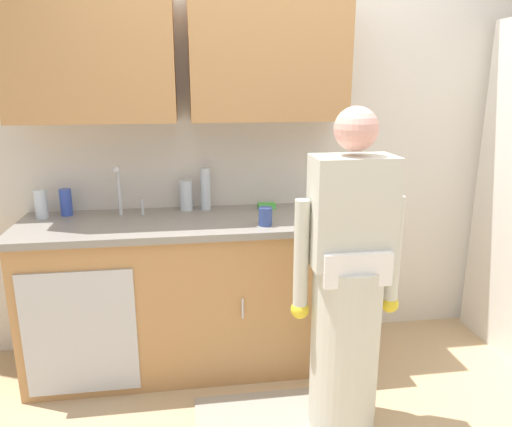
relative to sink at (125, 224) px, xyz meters
The scene contains 14 objects.
ground_plane 1.48m from the sink, 37.78° to the right, with size 9.00×9.00×0.00m, color tan.
kitchen_wall_with_uppers 0.99m from the sink, 20.40° to the left, with size 4.80×0.44×2.70m.
counter_cabinet 0.60m from the sink, ahead, with size 1.90×0.62×0.90m.
countertop 0.36m from the sink, ahead, with size 1.96×0.66×0.04m, color gray.
sink is the anchor object (origin of this frame).
person_at_sink 1.34m from the sink, 32.12° to the right, with size 0.55×0.34×1.62m.
floor_mat 1.36m from the sink, 40.78° to the right, with size 0.80×0.50×0.01m, color gray.
bottle_water_short 0.52m from the sink, 164.24° to the left, with size 0.07×0.07×0.17m, color silver.
bottle_dish_liquid 0.42m from the sink, 152.52° to the left, with size 0.07×0.07×0.16m, color #334CB2.
bottle_cleaner_spray 0.54m from the sink, 23.68° to the left, with size 0.06×0.06×0.27m, color silver.
bottle_soap 0.43m from the sink, 30.73° to the left, with size 0.08×0.08×0.19m, color silver.
cup_by_sink 0.82m from the sink, 14.04° to the right, with size 0.08×0.08×0.10m, color #33478C.
knife_on_counter 1.19m from the sink, ahead, with size 0.24×0.02×0.01m, color silver.
sponge 0.88m from the sink, 12.05° to the left, with size 0.11×0.07×0.03m, color #4CBF4C.
Camera 1 is at (-0.55, -2.06, 1.72)m, focal length 33.87 mm.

